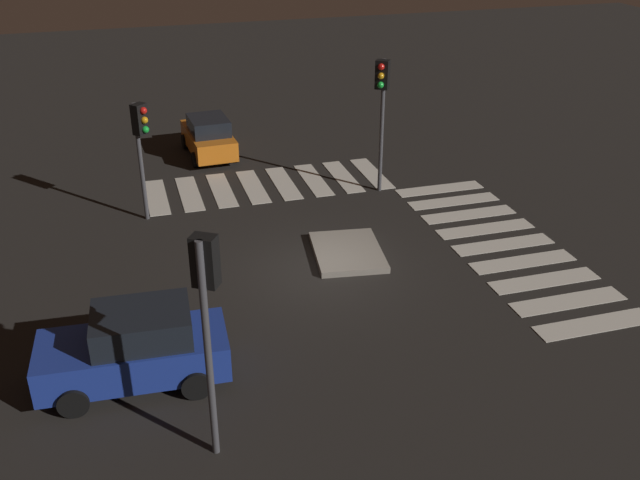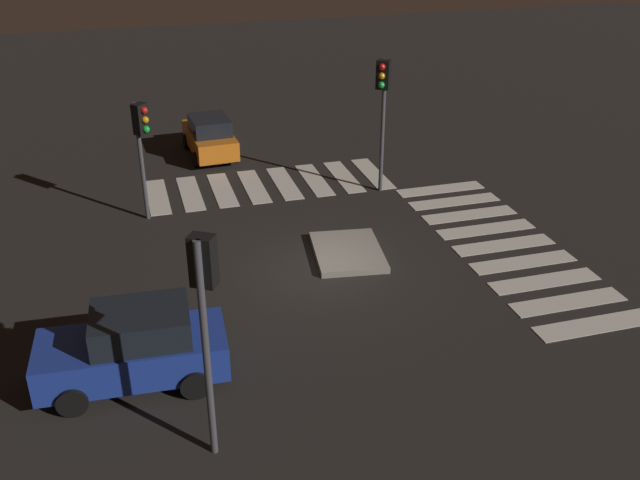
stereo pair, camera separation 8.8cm
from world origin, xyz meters
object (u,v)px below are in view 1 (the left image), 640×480
object	(u,v)px
traffic_light_east	(382,94)
car_orange	(209,137)
traffic_light_west	(207,294)
car_blue	(136,348)
traffic_light_north	(141,133)
traffic_island	(348,252)

from	to	relation	value
traffic_light_east	car_orange	bearing A→B (deg)	-100.19
car_orange	traffic_light_west	distance (m)	17.09
car_blue	traffic_light_west	xyz separation A→B (m)	(-2.57, -1.36, 2.62)
car_orange	traffic_light_east	distance (m)	8.05
car_orange	traffic_light_west	world-z (taller)	traffic_light_west
car_orange	traffic_light_east	size ratio (longest dim) A/B	0.81
car_orange	traffic_light_west	size ratio (longest dim) A/B	0.82
car_blue	traffic_light_north	distance (m)	8.87
car_blue	traffic_light_west	distance (m)	3.91
traffic_light_north	traffic_light_east	bearing A→B (deg)	49.04
traffic_light_east	traffic_light_west	size ratio (longest dim) A/B	1.02
traffic_light_north	traffic_light_west	size ratio (longest dim) A/B	0.84
traffic_island	car_blue	size ratio (longest dim) A/B	0.68
traffic_island	traffic_light_north	distance (m)	7.44
traffic_light_east	car_blue	bearing A→B (deg)	-9.73
traffic_island	traffic_light_west	size ratio (longest dim) A/B	0.62
car_orange	traffic_light_north	bearing A→B (deg)	150.05
car_orange	traffic_light_north	world-z (taller)	traffic_light_north
traffic_light_east	traffic_light_north	xyz separation A→B (m)	(-0.11, 8.02, -0.60)
car_orange	traffic_island	bearing A→B (deg)	-168.05
car_blue	traffic_light_east	xyz separation A→B (m)	(8.68, -8.93, 2.68)
traffic_island	traffic_light_east	distance (m)	6.07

